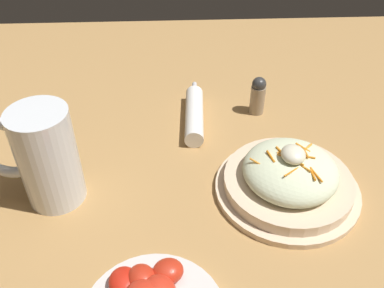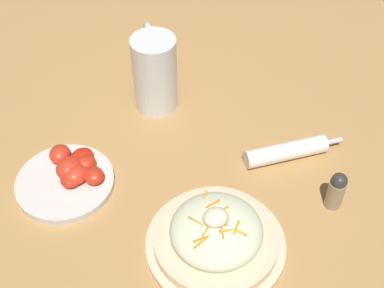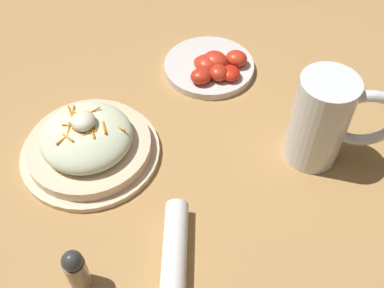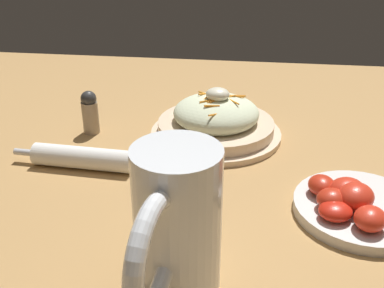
% 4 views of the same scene
% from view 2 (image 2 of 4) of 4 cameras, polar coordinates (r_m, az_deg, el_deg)
% --- Properties ---
extents(ground_plane, '(1.43, 1.43, 0.00)m').
position_cam_2_polar(ground_plane, '(1.04, -2.81, -0.81)').
color(ground_plane, '#B2844C').
extents(salad_plate, '(0.24, 0.24, 0.09)m').
position_cam_2_polar(salad_plate, '(0.88, 2.61, -9.90)').
color(salad_plate, beige).
rests_on(salad_plate, ground_plane).
extents(beer_mug, '(0.09, 0.17, 0.16)m').
position_cam_2_polar(beer_mug, '(1.09, -4.06, 7.52)').
color(beer_mug, white).
rests_on(beer_mug, ground_plane).
extents(napkin_roll, '(0.20, 0.04, 0.04)m').
position_cam_2_polar(napkin_roll, '(1.03, 10.22, -0.78)').
color(napkin_roll, white).
rests_on(napkin_roll, ground_plane).
extents(tomato_plate, '(0.18, 0.18, 0.05)m').
position_cam_2_polar(tomato_plate, '(1.00, -13.12, -3.42)').
color(tomato_plate, silver).
rests_on(tomato_plate, ground_plane).
extents(salt_shaker, '(0.03, 0.03, 0.08)m').
position_cam_2_polar(salt_shaker, '(0.95, 15.34, -4.83)').
color(salt_shaker, gray).
rests_on(salt_shaker, ground_plane).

